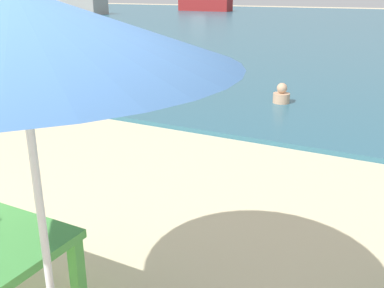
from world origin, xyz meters
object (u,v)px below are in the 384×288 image
object	(u,v)px
patio_umbrella	(17,28)
boat_fishing_trawler	(67,2)
swimmer_person	(282,95)
boat_sailboat	(204,4)

from	to	relation	value
patio_umbrella	boat_fishing_trawler	xyz separation A→B (m)	(-28.62, 30.88, -1.03)
patio_umbrella	swimmer_person	size ratio (longest dim) A/B	5.61
swimmer_person	boat_fishing_trawler	distance (m)	36.56
boat_sailboat	boat_fishing_trawler	bearing A→B (deg)	-130.17
swimmer_person	boat_sailboat	xyz separation A→B (m)	(-18.85, 34.33, 0.57)
patio_umbrella	swimmer_person	world-z (taller)	patio_umbrella
patio_umbrella	boat_sailboat	distance (m)	45.93
swimmer_person	boat_sailboat	distance (m)	39.17
patio_umbrella	boat_fishing_trawler	world-z (taller)	boat_fishing_trawler
swimmer_person	patio_umbrella	bearing A→B (deg)	-83.41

